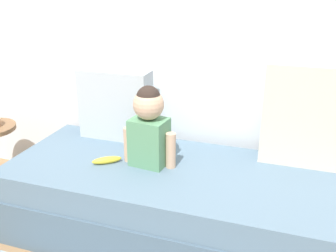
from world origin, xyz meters
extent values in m
plane|color=#93704C|center=(0.00, 0.00, 0.00)|extent=(12.00, 12.00, 0.00)
cube|color=silver|center=(0.00, 0.54, 1.28)|extent=(5.31, 0.10, 2.56)
cube|color=#495F70|center=(0.00, 0.00, 0.14)|extent=(2.11, 0.82, 0.28)
cube|color=slate|center=(0.00, 0.00, 0.35)|extent=(2.04, 0.80, 0.16)
cube|color=#B2BCC6|center=(-0.58, 0.31, 0.66)|extent=(0.46, 0.16, 0.45)
cube|color=beige|center=(0.58, 0.31, 0.72)|extent=(0.46, 0.16, 0.57)
cube|color=#568E66|center=(-0.23, 0.01, 0.57)|extent=(0.21, 0.18, 0.27)
sphere|color=tan|center=(-0.23, 0.01, 0.79)|extent=(0.17, 0.17, 0.17)
sphere|color=#2D231E|center=(-0.23, 0.01, 0.83)|extent=(0.13, 0.13, 0.13)
cylinder|color=tan|center=(-0.36, 0.01, 0.54)|extent=(0.06, 0.06, 0.20)
cylinder|color=tan|center=(-0.10, 0.01, 0.54)|extent=(0.06, 0.06, 0.20)
ellipsoid|color=yellow|center=(-0.46, -0.06, 0.45)|extent=(0.16, 0.14, 0.04)
camera|label=1|loc=(0.50, -1.80, 1.43)|focal=40.80mm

